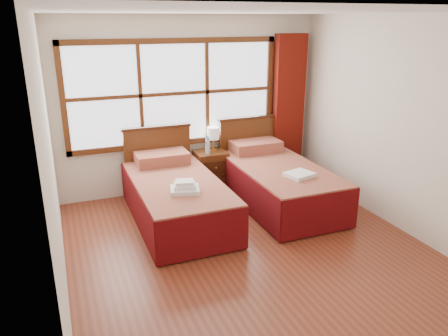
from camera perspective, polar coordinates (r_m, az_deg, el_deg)
name	(u,v)px	position (r m, az deg, el deg)	size (l,w,h in m)	color
floor	(252,253)	(5.09, 3.72, -10.99)	(4.50, 4.50, 0.00)	brown
ceiling	(258,11)	(4.41, 4.47, 19.73)	(4.50, 4.50, 0.00)	white
wall_back	(190,105)	(6.63, -4.41, 8.15)	(4.00, 4.00, 0.00)	silver
wall_left	(51,166)	(4.16, -21.67, 0.28)	(4.50, 4.50, 0.00)	silver
wall_right	(405,127)	(5.72, 22.55, 5.01)	(4.50, 4.50, 0.00)	silver
window	(174,93)	(6.49, -6.49, 9.65)	(3.16, 0.06, 1.56)	white
curtain	(288,108)	(7.16, 8.39, 7.75)	(0.50, 0.16, 2.30)	#66120A
bed_left	(176,196)	(5.78, -6.32, -3.67)	(1.09, 2.11, 1.06)	#391B0C
bed_right	(276,181)	(6.30, 6.84, -1.70)	(1.11, 2.14, 1.08)	#391B0C
nightstand	(211,171)	(6.72, -1.74, -0.39)	(0.47, 0.46, 0.62)	#502911
towels_left	(185,187)	(5.24, -5.14, -2.54)	(0.40, 0.37, 0.14)	white
towels_right	(299,175)	(5.79, 9.82, -0.86)	(0.40, 0.37, 0.05)	white
lamp	(213,134)	(6.63, -1.44, 4.46)	(0.18, 0.18, 0.36)	gold
bottle_near	(208,145)	(6.53, -2.13, 2.97)	(0.07, 0.07, 0.25)	#A4BFD3
bottle_far	(208,147)	(6.48, -2.16, 2.79)	(0.06, 0.06, 0.24)	#A4BFD3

